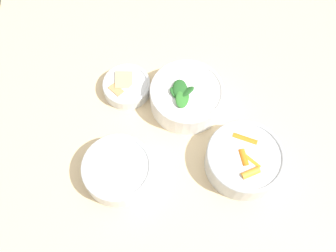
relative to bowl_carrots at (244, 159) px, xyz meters
The scene contains 6 objects.
ground_plane 0.81m from the bowl_carrots, 51.64° to the right, with size 10.00×10.00×0.00m, color #4C4238.
dining_table 0.22m from the bowl_carrots, 51.64° to the right, with size 1.11×0.95×0.75m.
bowl_carrots is the anchor object (origin of this frame).
bowl_greens 0.22m from the bowl_carrots, 56.57° to the right, with size 0.19×0.19×0.09m.
bowl_beans_hotdog 0.30m from the bowl_carrots, ahead, with size 0.17×0.17×0.06m.
bowl_cookies 0.36m from the bowl_carrots, 40.74° to the right, with size 0.13×0.13×0.04m.
Camera 1 is at (0.10, 0.44, 1.61)m, focal length 40.00 mm.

